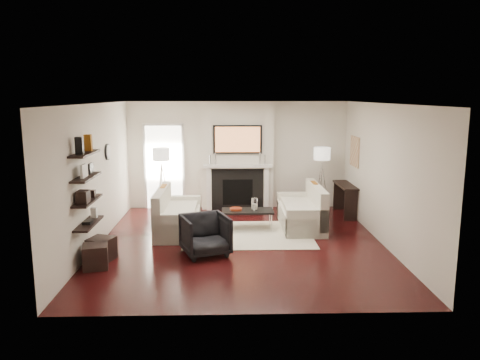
{
  "coord_description": "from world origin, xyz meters",
  "views": [
    {
      "loc": [
        -0.26,
        -8.75,
        2.86
      ],
      "look_at": [
        0.0,
        0.6,
        1.15
      ],
      "focal_mm": 35.0,
      "sensor_mm": 36.0,
      "label": 1
    }
  ],
  "objects_px": {
    "lamp_left_shade": "(161,154)",
    "coffee_table": "(248,211)",
    "loveseat_right_base": "(301,218)",
    "loveseat_left_base": "(178,222)",
    "lamp_right_shade": "(322,154)",
    "ottoman_near": "(102,249)",
    "armchair": "(205,233)"
  },
  "relations": [
    {
      "from": "armchair",
      "to": "ottoman_near",
      "type": "distance_m",
      "value": 1.84
    },
    {
      "from": "loveseat_left_base",
      "to": "ottoman_near",
      "type": "relative_size",
      "value": 4.5
    },
    {
      "from": "loveseat_right_base",
      "to": "lamp_right_shade",
      "type": "xyz_separation_m",
      "value": [
        0.71,
        1.35,
        1.24
      ]
    },
    {
      "from": "loveseat_right_base",
      "to": "lamp_left_shade",
      "type": "relative_size",
      "value": 4.5
    },
    {
      "from": "coffee_table",
      "to": "lamp_left_shade",
      "type": "bearing_deg",
      "value": 144.06
    },
    {
      "from": "lamp_left_shade",
      "to": "lamp_right_shade",
      "type": "height_order",
      "value": "same"
    },
    {
      "from": "armchair",
      "to": "ottoman_near",
      "type": "bearing_deg",
      "value": 167.3
    },
    {
      "from": "loveseat_left_base",
      "to": "lamp_right_shade",
      "type": "xyz_separation_m",
      "value": [
        3.34,
        1.66,
        1.24
      ]
    },
    {
      "from": "loveseat_left_base",
      "to": "coffee_table",
      "type": "bearing_deg",
      "value": 7.05
    },
    {
      "from": "loveseat_right_base",
      "to": "coffee_table",
      "type": "xyz_separation_m",
      "value": [
        -1.17,
        -0.12,
        0.19
      ]
    },
    {
      "from": "loveseat_left_base",
      "to": "lamp_right_shade",
      "type": "relative_size",
      "value": 4.5
    },
    {
      "from": "coffee_table",
      "to": "ottoman_near",
      "type": "xyz_separation_m",
      "value": [
        -2.64,
        -1.85,
        -0.2
      ]
    },
    {
      "from": "lamp_left_shade",
      "to": "coffee_table",
      "type": "bearing_deg",
      "value": -35.94
    },
    {
      "from": "lamp_right_shade",
      "to": "ottoman_near",
      "type": "xyz_separation_m",
      "value": [
        -4.52,
        -3.32,
        -1.25
      ]
    },
    {
      "from": "loveseat_left_base",
      "to": "coffee_table",
      "type": "distance_m",
      "value": 1.49
    },
    {
      "from": "lamp_left_shade",
      "to": "lamp_right_shade",
      "type": "relative_size",
      "value": 1.0
    },
    {
      "from": "loveseat_right_base",
      "to": "coffee_table",
      "type": "bearing_deg",
      "value": -174.0
    },
    {
      "from": "lamp_right_shade",
      "to": "lamp_left_shade",
      "type": "bearing_deg",
      "value": -179.86
    },
    {
      "from": "loveseat_left_base",
      "to": "loveseat_right_base",
      "type": "xyz_separation_m",
      "value": [
        2.64,
        0.3,
        0.0
      ]
    },
    {
      "from": "coffee_table",
      "to": "armchair",
      "type": "xyz_separation_m",
      "value": [
        -0.83,
        -1.61,
        0.0
      ]
    },
    {
      "from": "loveseat_left_base",
      "to": "coffee_table",
      "type": "relative_size",
      "value": 1.64
    },
    {
      "from": "armchair",
      "to": "lamp_right_shade",
      "type": "distance_m",
      "value": 4.24
    },
    {
      "from": "lamp_left_shade",
      "to": "ottoman_near",
      "type": "distance_m",
      "value": 3.6
    },
    {
      "from": "ottoman_near",
      "to": "lamp_right_shade",
      "type": "bearing_deg",
      "value": 36.32
    },
    {
      "from": "lamp_right_shade",
      "to": "ottoman_near",
      "type": "bearing_deg",
      "value": -143.68
    },
    {
      "from": "loveseat_right_base",
      "to": "armchair",
      "type": "bearing_deg",
      "value": -139.1
    },
    {
      "from": "lamp_right_shade",
      "to": "loveseat_left_base",
      "type": "bearing_deg",
      "value": -153.64
    },
    {
      "from": "lamp_left_shade",
      "to": "lamp_right_shade",
      "type": "bearing_deg",
      "value": 0.14
    },
    {
      "from": "loveseat_right_base",
      "to": "lamp_left_shade",
      "type": "height_order",
      "value": "lamp_left_shade"
    },
    {
      "from": "coffee_table",
      "to": "lamp_right_shade",
      "type": "distance_m",
      "value": 2.61
    },
    {
      "from": "loveseat_left_base",
      "to": "lamp_right_shade",
      "type": "distance_m",
      "value": 3.93
    },
    {
      "from": "loveseat_left_base",
      "to": "lamp_left_shade",
      "type": "height_order",
      "value": "lamp_left_shade"
    }
  ]
}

